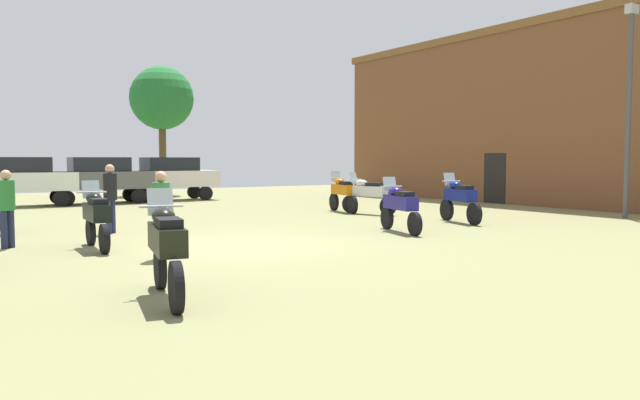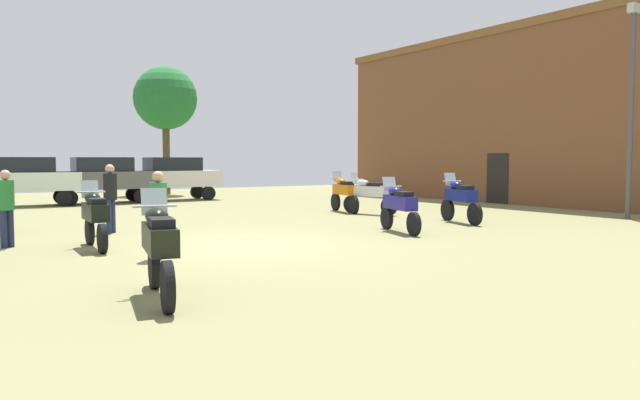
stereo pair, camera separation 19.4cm
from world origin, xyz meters
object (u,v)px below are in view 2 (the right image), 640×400
object	(u,v)px
motorcycle_12	(95,216)
person_2	(158,208)
car_4	(23,178)
car_2	(103,177)
person_3	(110,193)
tree_5	(165,99)
motorcycle_10	(369,194)
motorcycle_3	(344,192)
car_1	(173,175)
motorcycle_6	(399,205)
motorcycle_2	(460,198)
person_1	(6,202)
brick_building	(545,117)
lamp_post	(631,100)
motorcycle_5	(159,246)

from	to	relation	value
motorcycle_12	person_2	distance (m)	2.11
car_4	car_2	bearing A→B (deg)	-85.05
person_3	tree_5	world-z (taller)	tree_5
motorcycle_10	motorcycle_3	bearing A→B (deg)	84.51
car_1	tree_5	world-z (taller)	tree_5
motorcycle_3	motorcycle_6	distance (m)	6.33
motorcycle_10	person_3	xyz separation A→B (m)	(-9.01, -0.84, 0.33)
car_1	person_3	bearing A→B (deg)	154.09
motorcycle_2	person_1	xyz separation A→B (m)	(-12.08, 1.53, 0.25)
brick_building	tree_5	size ratio (longest dim) A/B	3.03
tree_5	car_1	bearing A→B (deg)	-105.62
person_1	lamp_post	xyz separation A→B (m)	(17.61, -3.50, 2.83)
motorcycle_6	car_1	distance (m)	15.51
motorcycle_3	car_4	distance (m)	13.20
tree_5	lamp_post	size ratio (longest dim) A/B	1.02
motorcycle_3	person_1	xyz separation A→B (m)	(-11.31, -3.48, 0.25)
motorcycle_6	motorcycle_12	size ratio (longest dim) A/B	1.04
brick_building	car_2	xyz separation A→B (m)	(-17.35, 9.35, -2.64)
person_2	person_3	distance (m)	4.64
motorcycle_12	person_3	distance (m)	2.87
motorcycle_2	car_2	world-z (taller)	car_2
motorcycle_2	motorcycle_3	distance (m)	5.06
motorcycle_2	motorcycle_6	bearing A→B (deg)	-149.70
motorcycle_10	car_2	size ratio (longest dim) A/B	0.50
motorcycle_12	car_1	size ratio (longest dim) A/B	0.49
motorcycle_10	tree_5	distance (m)	16.43
motorcycle_6	tree_5	distance (m)	20.91
motorcycle_5	tree_5	distance (m)	26.41
motorcycle_5	car_4	xyz separation A→B (m)	(0.69, 19.33, 0.44)
motorcycle_3	car_4	xyz separation A→B (m)	(-9.42, 9.24, 0.44)
car_2	person_3	world-z (taller)	car_2
motorcycle_6	tree_5	xyz separation A→B (m)	(0.69, 20.41, 4.46)
motorcycle_10	lamp_post	bearing A→B (deg)	-61.41
lamp_post	motorcycle_12	bearing A→B (deg)	171.86
motorcycle_3	person_1	distance (m)	11.84
car_2	car_1	bearing A→B (deg)	-81.21
motorcycle_12	motorcycle_10	bearing A→B (deg)	22.20
car_4	tree_5	bearing A→B (deg)	-50.28
motorcycle_5	motorcycle_10	xyz separation A→B (m)	(10.36, 8.92, -0.02)
motorcycle_12	car_1	bearing A→B (deg)	67.69
person_3	car_4	bearing A→B (deg)	-128.46
motorcycle_5	person_1	world-z (taller)	person_1
lamp_post	motorcycle_3	bearing A→B (deg)	132.10
motorcycle_2	lamp_post	xyz separation A→B (m)	(5.53, -1.97, 3.07)
car_1	brick_building	bearing A→B (deg)	-124.35
person_1	person_3	xyz separation A→B (m)	(2.56, 1.47, 0.06)
motorcycle_6	brick_building	bearing A→B (deg)	37.78
car_2	person_2	size ratio (longest dim) A/B	2.59
motorcycle_2	car_2	size ratio (longest dim) A/B	0.50
person_1	tree_5	size ratio (longest dim) A/B	0.24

